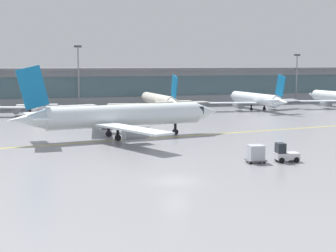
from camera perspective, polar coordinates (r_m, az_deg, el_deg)
name	(u,v)px	position (r m, az deg, el deg)	size (l,w,h in m)	color
ground_plane	(175,181)	(45.59, 0.82, -6.39)	(400.00, 400.00, 0.00)	gray
taxiway_centreline_stripe	(129,140)	(69.88, -4.59, -1.60)	(110.00, 0.36, 0.01)	yellow
terminal_concourse	(71,87)	(126.35, -11.22, 4.49)	(182.46, 11.00, 9.60)	#9EA3A8
gate_airplane_2	(39,103)	(105.48, -14.78, 2.57)	(23.80, 25.67, 8.50)	white
gate_airplane_3	(159,100)	(109.97, -1.08, 3.00)	(23.85, 25.62, 8.50)	silver
gate_airplane_4	(255,99)	(115.94, 10.09, 3.11)	(23.83, 25.65, 8.50)	white
taxiing_regional_jet	(123,116)	(71.27, -5.29, 1.13)	(31.91, 29.48, 10.57)	white
baggage_tug	(285,154)	(55.65, 13.39, -3.15)	(2.78, 1.94, 2.10)	silver
cargo_dolly_lead	(256,153)	(54.44, 10.15, -3.12)	(2.31, 1.89, 1.94)	#595B60
apron_light_mast_1	(78,74)	(119.37, -10.35, 5.92)	(1.80, 0.36, 14.97)	gray
apron_light_mast_2	(297,76)	(140.00, 14.68, 5.64)	(1.80, 0.36, 13.26)	gray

